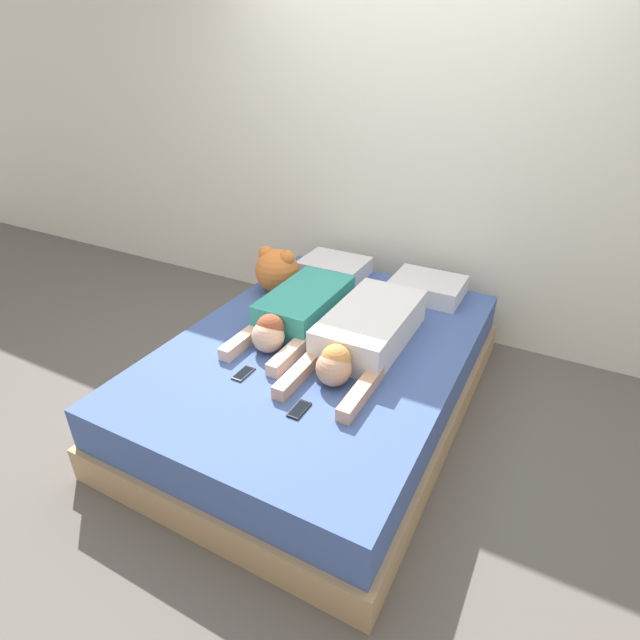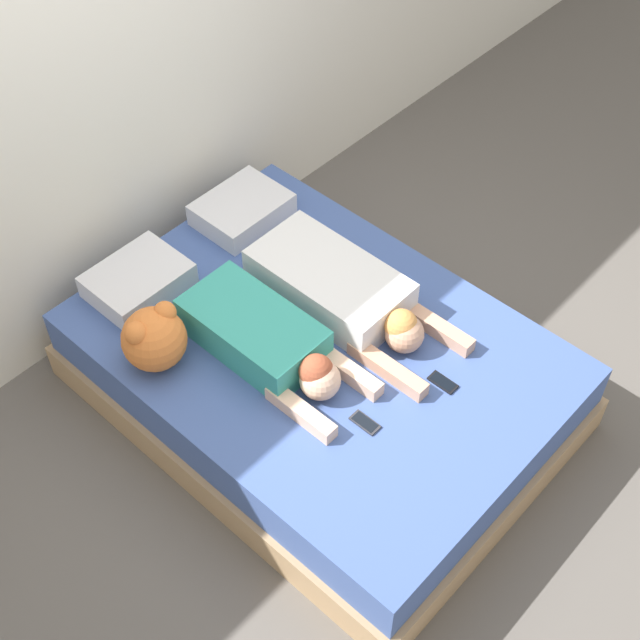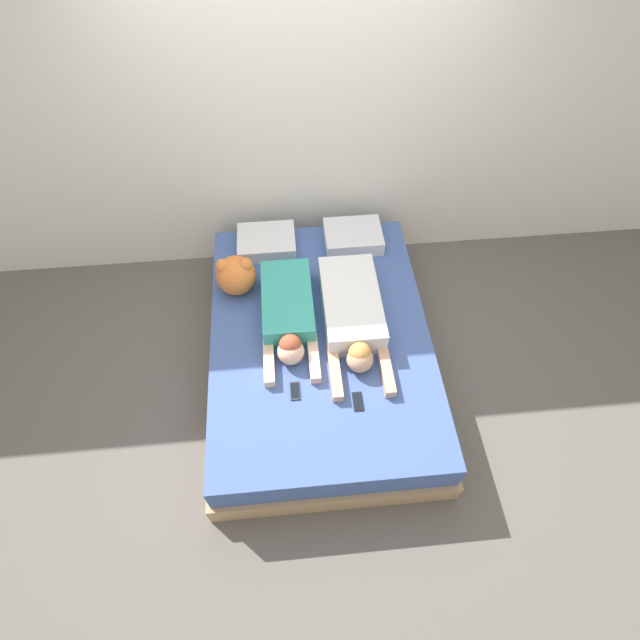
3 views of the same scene
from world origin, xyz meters
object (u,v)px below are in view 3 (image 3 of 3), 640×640
object	(u,v)px
bed	(320,350)
person_right	(353,314)
person_left	(288,313)
cell_phone_left	(295,391)
cell_phone_right	(358,401)
pillow_head_left	(267,242)
pillow_head_right	(353,237)
plush_toy	(236,275)

from	to	relation	value
bed	person_right	bearing A→B (deg)	17.43
person_left	cell_phone_left	distance (m)	0.57
person_right	bed	bearing A→B (deg)	-162.57
cell_phone_left	cell_phone_right	world-z (taller)	same
pillow_head_left	cell_phone_left	bearing A→B (deg)	-83.86
person_left	person_right	distance (m)	0.45
person_right	cell_phone_left	world-z (taller)	person_right
pillow_head_left	pillow_head_right	distance (m)	0.69
pillow_head_right	person_right	distance (m)	0.80
bed	plush_toy	bearing A→B (deg)	141.11
person_left	cell_phone_right	xyz separation A→B (m)	(0.40, -0.68, -0.09)
pillow_head_right	person_left	size ratio (longest dim) A/B	0.48
cell_phone_right	plush_toy	xyz separation A→B (m)	(-0.76, 1.02, 0.15)
person_left	person_right	size ratio (longest dim) A/B	0.87
bed	pillow_head_left	size ratio (longest dim) A/B	4.87
person_left	bed	bearing A→B (deg)	-29.14
pillow_head_right	pillow_head_left	bearing A→B (deg)	180.00
pillow_head_right	cell_phone_left	bearing A→B (deg)	-112.75
person_left	plush_toy	size ratio (longest dim) A/B	3.09
pillow_head_right	person_right	size ratio (longest dim) A/B	0.42
bed	pillow_head_right	xyz separation A→B (m)	(0.35, 0.86, 0.28)
person_left	person_right	world-z (taller)	person_left
bed	cell_phone_right	world-z (taller)	cell_phone_right
pillow_head_right	person_right	world-z (taller)	person_right
bed	plush_toy	distance (m)	0.82
cell_phone_left	pillow_head_right	bearing A→B (deg)	67.25
bed	pillow_head_right	distance (m)	0.97
pillow_head_right	person_left	world-z (taller)	person_left
bed	cell_phone_right	size ratio (longest dim) A/B	16.66
pillow_head_right	cell_phone_left	xyz separation A→B (m)	(-0.55, -1.31, -0.06)
person_right	plush_toy	bearing A→B (deg)	154.38
bed	cell_phone_right	xyz separation A→B (m)	(0.19, -0.56, 0.23)
pillow_head_left	cell_phone_right	xyz separation A→B (m)	(0.54, -1.42, -0.06)
bed	cell_phone_left	size ratio (longest dim) A/B	16.66
pillow_head_left	cell_phone_left	distance (m)	1.32
person_left	person_right	xyz separation A→B (m)	(0.45, -0.04, 0.00)
person_right	cell_phone_right	bearing A→B (deg)	-94.05
bed	plush_toy	xyz separation A→B (m)	(-0.57, 0.46, 0.38)
person_left	plush_toy	distance (m)	0.50
person_right	pillow_head_right	bearing A→B (deg)	82.09
bed	pillow_head_right	size ratio (longest dim) A/B	4.87
person_left	cell_phone_left	bearing A→B (deg)	-89.11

